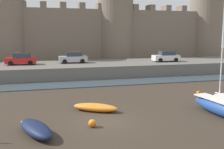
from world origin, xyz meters
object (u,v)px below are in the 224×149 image
Objects in this scene: sailboat_midflat_centre at (222,107)px; rowboat_foreground_left at (95,107)px; car_quay_centre_east at (73,58)px; rowboat_near_channel_right at (36,129)px; car_quay_centre_west at (166,57)px; mooring_buoy_near_shore at (198,93)px; car_quay_east at (21,59)px; mooring_buoy_mid_mud at (92,123)px.

rowboat_foreground_left is (-8.70, 3.48, -0.34)m from sailboat_midflat_centre.
rowboat_foreground_left is 19.55m from car_quay_centre_east.
car_quay_centre_west reaches higher than rowboat_near_channel_right.
car_quay_east reaches higher than mooring_buoy_near_shore.
car_quay_centre_west is at bearing 75.58° from mooring_buoy_near_shore.
rowboat_foreground_left reaches higher than mooring_buoy_near_shore.
car_quay_east is (-17.61, 16.12, 2.27)m from mooring_buoy_near_shore.
mooring_buoy_near_shore is at bearing -57.96° from car_quay_centre_east.
mooring_buoy_mid_mud is 23.23m from car_quay_east.
mooring_buoy_mid_mud is (3.48, 0.45, -0.15)m from rowboat_near_channel_right.
mooring_buoy_mid_mud is (-0.89, -3.38, -0.07)m from rowboat_foreground_left.
mooring_buoy_mid_mud is at bearing -93.72° from car_quay_centre_east.
mooring_buoy_near_shore is 19.63m from car_quay_centre_east.
car_quay_east is at bearing 104.50° from mooring_buoy_mid_mud.
sailboat_midflat_centre is at bearing -105.92° from car_quay_centre_west.
car_quay_centre_west is at bearing 74.08° from sailboat_midflat_centre.
mooring_buoy_mid_mud is 0.12× the size of car_quay_east.
mooring_buoy_near_shore is 13.38m from mooring_buoy_mid_mud.
rowboat_near_channel_right is 13.07m from sailboat_midflat_centre.
mooring_buoy_near_shore is (2.23, 6.38, -0.47)m from sailboat_midflat_centre.
sailboat_midflat_centre is 6.78m from mooring_buoy_near_shore.
rowboat_foreground_left is 7.15× the size of mooring_buoy_mid_mud.
car_quay_centre_east reaches higher than rowboat_near_channel_right.
sailboat_midflat_centre is 1.68× the size of rowboat_foreground_left.
mooring_buoy_mid_mud is at bearing 7.33° from rowboat_near_channel_right.
mooring_buoy_mid_mud is at bearing -104.72° from rowboat_foreground_left.
car_quay_east is at bearing 137.53° from mooring_buoy_near_shore.
car_quay_centre_east is (0.59, 19.42, 2.14)m from rowboat_foreground_left.
car_quay_east is 1.00× the size of car_quay_centre_east.
rowboat_foreground_left is 0.89× the size of car_quay_centre_west.
mooring_buoy_mid_mud is (-11.82, -6.27, 0.07)m from mooring_buoy_near_shore.
rowboat_near_channel_right is at bearing -102.05° from car_quay_centre_east.
rowboat_near_channel_right is 16.71m from mooring_buoy_near_shore.
rowboat_foreground_left is 20.27m from car_quay_east.
rowboat_near_channel_right is at bearing -138.80° from rowboat_foreground_left.
car_quay_east is at bearing -176.82° from car_quay_centre_east.
car_quay_centre_east is (1.48, 22.80, 2.21)m from mooring_buoy_mid_mud.
car_quay_east is 1.00× the size of car_quay_centre_west.
car_quay_centre_west is at bearing 48.32° from rowboat_near_channel_right.
car_quay_centre_west is (14.72, 17.62, 2.14)m from rowboat_foreground_left.
car_quay_centre_west is at bearing 50.12° from rowboat_foreground_left.
rowboat_foreground_left is at bearing 41.20° from rowboat_near_channel_right.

